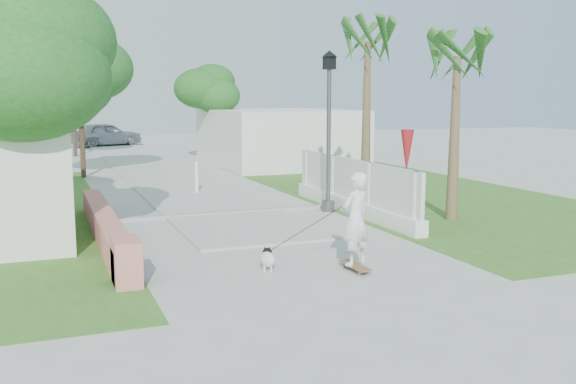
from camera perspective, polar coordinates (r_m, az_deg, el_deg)
name	(u,v)px	position (r m, az deg, el deg)	size (l,w,h in m)	color
ground	(310,269)	(12.02, 1.96, -6.89)	(90.00, 90.00, 0.00)	#B7B7B2
path_strip	(144,164)	(31.15, -12.65, 2.42)	(3.20, 36.00, 0.06)	#B7B7B2
curb	(223,213)	(17.55, -5.76, -1.88)	(6.50, 0.25, 0.10)	#999993
grass_right	(407,191)	(22.18, 10.51, 0.06)	(8.00, 20.00, 0.01)	#3B631F
pink_wall	(107,230)	(14.55, -15.79, -3.24)	(0.45, 8.20, 0.80)	#E38374
lattice_fence	(352,194)	(17.76, 5.72, -0.14)	(0.35, 7.00, 1.50)	white
building_right	(278,137)	(30.60, -0.93, 4.90)	(6.00, 8.00, 2.60)	silver
street_lamp	(329,125)	(17.81, 3.64, 6.00)	(0.44, 0.44, 4.44)	#59595E
bollard	(197,177)	(21.36, -8.12, 1.36)	(0.14, 0.14, 1.09)	white
patio_umbrella	(407,152)	(17.88, 10.52, 3.50)	(0.36, 0.36, 2.30)	#59595E
tree_left_near	(40,64)	(13.65, -21.17, 10.59)	(3.60, 3.60, 5.28)	#4C3826
tree_left_mid	(0,85)	(19.16, -24.20, 8.65)	(3.20, 3.20, 4.85)	#4C3826
tree_path_left	(80,81)	(26.69, -18.01, 9.40)	(3.40, 3.40, 5.23)	#4C3826
tree_path_right	(209,91)	(31.61, -7.00, 8.93)	(3.00, 3.00, 4.79)	#4C3826
tree_path_far	(72,85)	(36.69, -18.62, 8.99)	(3.20, 3.20, 5.17)	#4C3826
palm_far	(368,52)	(19.49, 7.08, 12.21)	(1.80, 1.80, 5.30)	brown
palm_near	(457,66)	(17.08, 14.80, 10.76)	(1.80, 1.80, 4.70)	brown
skateboarder	(321,226)	(11.81, 2.92, -3.07)	(1.87, 1.27, 1.83)	brown
dog	(268,258)	(11.93, -1.83, -5.91)	(0.38, 0.57, 0.41)	silver
parked_car	(105,134)	(43.66, -15.92, 4.96)	(1.87, 4.65, 1.59)	#B4B6BD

